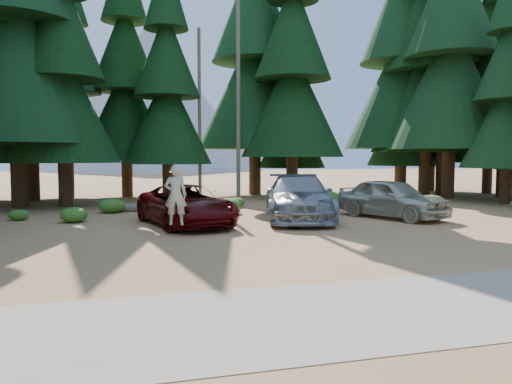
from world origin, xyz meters
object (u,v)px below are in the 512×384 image
log_mid (204,207)px  log_left (172,208)px  log_right (370,205)px  frisbee_player (176,195)px  red_pickup (186,205)px  silver_minivan_right (392,198)px  silver_minivan_center (298,197)px

log_mid → log_left: bearing=-150.6°
log_left → log_right: 9.27m
log_right → frisbee_player: bearing=-128.4°
red_pickup → log_left: red_pickup is taller
red_pickup → frisbee_player: bearing=-115.3°
red_pickup → log_mid: 5.00m
frisbee_player → log_right: bearing=-137.0°
log_left → log_mid: (1.46, 0.03, -0.03)m
red_pickup → silver_minivan_right: bearing=-12.8°
silver_minivan_center → frisbee_player: size_ratio=3.34×
silver_minivan_center → frisbee_player: 6.06m
frisbee_player → log_right: 11.68m
log_right → log_mid: bearing=-170.5°
silver_minivan_right → frisbee_player: bearing=175.7°
red_pickup → log_left: (-0.01, 4.72, -0.56)m
frisbee_player → silver_minivan_right: bearing=-152.3°
silver_minivan_right → red_pickup: bearing=158.1°
silver_minivan_center → log_left: 6.22m
silver_minivan_center → log_mid: size_ratio=1.79×
silver_minivan_center → log_right: 5.63m
silver_minivan_right → log_left: silver_minivan_right is taller
log_left → log_right: bearing=3.3°
log_mid → log_right: 7.83m
silver_minivan_right → log_right: bearing=53.6°
silver_minivan_right → log_right: (0.93, 3.49, -0.62)m
silver_minivan_center → silver_minivan_right: (3.79, -0.51, -0.08)m
log_left → frisbee_player: bearing=-83.5°
red_pickup → frisbee_player: 2.94m
log_left → silver_minivan_right: bearing=-18.8°
silver_minivan_right → frisbee_player: (-8.89, -2.73, 0.52)m
silver_minivan_center → log_right: size_ratio=1.08×
red_pickup → frisbee_player: frisbee_player is taller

